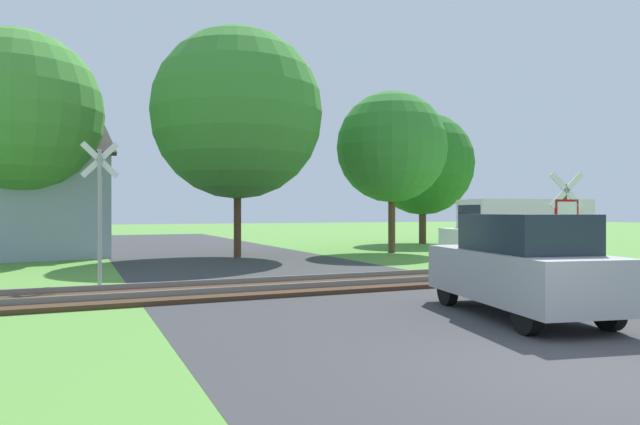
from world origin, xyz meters
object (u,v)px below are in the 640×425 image
crossing_sign_far (100,204)px  tree_far (423,164)px  parked_car (520,265)px  tree_left (19,111)px  tree_right (392,147)px  stop_sign_near (566,221)px  house (3,202)px  mail_truck (520,228)px  tree_center (237,114)px

crossing_sign_far → tree_far: (17.60, 12.86, 2.52)m
crossing_sign_far → parked_car: crossing_sign_far is taller
crossing_sign_far → tree_left: tree_left is taller
tree_right → stop_sign_near: bearing=-101.4°
tree_far → tree_right: size_ratio=1.04×
parked_car → stop_sign_near: bearing=44.3°
stop_sign_near → tree_far: (7.64, 17.44, 2.92)m
house → mail_truck: bearing=-40.6°
tree_center → mail_truck: bearing=-39.1°
parked_car → tree_right: bearing=78.8°
tree_right → crossing_sign_far: bearing=-149.0°
stop_sign_near → crossing_sign_far: bearing=-11.7°
tree_far → parked_car: size_ratio=1.76×
tree_center → crossing_sign_far: bearing=-125.4°
stop_sign_near → parked_car: 4.17m
tree_center → tree_left: bearing=169.8°
tree_center → tree_left: tree_center is taller
tree_far → mail_truck: tree_far is taller
stop_sign_near → tree_right: 12.66m
tree_center → tree_left: (-7.84, 1.41, -0.23)m
stop_sign_near → mail_truck: size_ratio=0.53×
stop_sign_near → crossing_sign_far: (-9.96, 4.58, 0.40)m
tree_far → tree_left: bearing=-169.2°
tree_center → parked_car: 15.28m
house → tree_left: bearing=-79.3°
tree_far → parked_car: 22.89m
tree_right → tree_left: (-14.82, 1.57, 0.81)m
tree_right → parked_car: size_ratio=1.68×
tree_right → parked_car: tree_right is taller
house → parked_car: (9.61, -17.61, -1.32)m
crossing_sign_far → tree_left: (-2.42, 9.04, 3.48)m
crossing_sign_far → tree_left: 9.98m
house → parked_car: bearing=-71.5°
stop_sign_near → house: (-13.05, 15.36, 0.60)m
house → parked_car: house is taller
crossing_sign_far → mail_truck: crossing_sign_far is taller
tree_far → mail_truck: (-3.94, -11.93, -3.29)m
tree_center → parked_car: tree_center is taller
house → tree_far: bearing=-4.4°
stop_sign_near → house: 20.17m
tree_center → tree_right: tree_center is taller
crossing_sign_far → mail_truck: size_ratio=0.68×
stop_sign_near → tree_left: bearing=-34.7°
crossing_sign_far → mail_truck: bearing=10.7°
stop_sign_near → crossing_sign_far: size_ratio=0.79×
stop_sign_near → mail_truck: stop_sign_near is taller
stop_sign_near → house: house is taller
house → tree_right: size_ratio=1.14×
house → mail_truck: (16.76, -9.86, -0.98)m
tree_right → mail_truck: bearing=-79.0°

